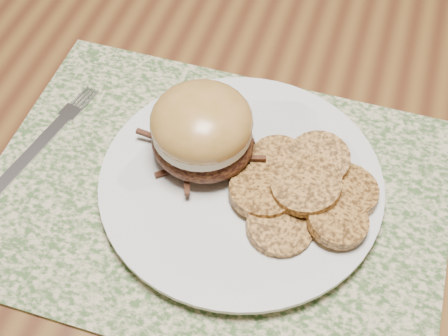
{
  "coord_description": "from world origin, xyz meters",
  "views": [
    {
      "loc": [
        0.41,
        -0.46,
        1.26
      ],
      "look_at": [
        0.31,
        -0.12,
        0.79
      ],
      "focal_mm": 50.0,
      "sensor_mm": 36.0,
      "label": 1
    }
  ],
  "objects_px": {
    "dinner_plate": "(241,183)",
    "fork": "(45,139)",
    "pork_sandwich": "(202,130)",
    "dining_table": "(27,94)"
  },
  "relations": [
    {
      "from": "dinner_plate",
      "to": "pork_sandwich",
      "type": "bearing_deg",
      "value": 158.45
    },
    {
      "from": "dinner_plate",
      "to": "dining_table",
      "type": "bearing_deg",
      "value": 160.0
    },
    {
      "from": "dining_table",
      "to": "fork",
      "type": "height_order",
      "value": "fork"
    },
    {
      "from": "dining_table",
      "to": "pork_sandwich",
      "type": "xyz_separation_m",
      "value": [
        0.28,
        -0.1,
        0.14
      ]
    },
    {
      "from": "dinner_plate",
      "to": "fork",
      "type": "distance_m",
      "value": 0.21
    },
    {
      "from": "dinner_plate",
      "to": "fork",
      "type": "relative_size",
      "value": 1.55
    },
    {
      "from": "dining_table",
      "to": "pork_sandwich",
      "type": "distance_m",
      "value": 0.32
    },
    {
      "from": "pork_sandwich",
      "to": "fork",
      "type": "bearing_deg",
      "value": -156.82
    },
    {
      "from": "fork",
      "to": "dinner_plate",
      "type": "bearing_deg",
      "value": 12.37
    },
    {
      "from": "fork",
      "to": "pork_sandwich",
      "type": "bearing_deg",
      "value": 18.52
    }
  ]
}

